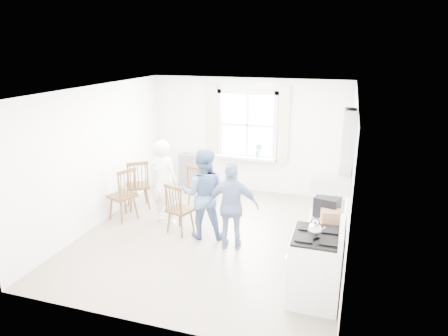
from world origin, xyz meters
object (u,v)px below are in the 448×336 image
gas_stove (315,267)px  windsor_chair_c (125,189)px  person_left (164,182)px  person_right (232,207)px  windsor_chair_b (176,204)px  low_cabinet (324,245)px  person_mid (203,194)px  windsor_chair_a (138,180)px  stereo_stack (327,206)px

gas_stove → windsor_chair_c: bearing=158.4°
person_left → person_right: person_left is taller
person_right → windsor_chair_b: bearing=-20.3°
gas_stove → person_right: size_ratio=0.75×
windsor_chair_b → person_left: person_left is taller
gas_stove → low_cabinet: 0.70m
person_left → person_mid: size_ratio=1.02×
low_cabinet → person_right: size_ratio=0.60×
windsor_chair_b → gas_stove: bearing=-25.5°
person_right → windsor_chair_a: bearing=-34.3°
windsor_chair_c → person_right: bearing=-10.9°
low_cabinet → stereo_stack: size_ratio=2.27×
stereo_stack → windsor_chair_c: size_ratio=0.37×
windsor_chair_b → person_right: person_right is taller
low_cabinet → windsor_chair_a: 4.04m
gas_stove → windsor_chair_a: bearing=151.7°
low_cabinet → stereo_stack: bearing=96.0°
windsor_chair_b → windsor_chair_c: bearing=167.5°
windsor_chair_a → low_cabinet: bearing=-19.0°
low_cabinet → stereo_stack: 0.60m
stereo_stack → person_mid: size_ratio=0.24×
gas_stove → windsor_chair_c: 3.99m
stereo_stack → person_left: person_left is taller
stereo_stack → windsor_chair_c: stereo_stack is taller
gas_stove → windsor_chair_a: 4.25m
windsor_chair_a → person_left: size_ratio=0.65×
person_mid → stereo_stack: bearing=153.2°
windsor_chair_c → person_mid: (1.65, -0.17, 0.16)m
stereo_stack → windsor_chair_b: bearing=170.4°
person_left → low_cabinet: bearing=171.4°
windsor_chair_b → person_mid: size_ratio=0.59×
stereo_stack → windsor_chair_a: 4.02m
windsor_chair_a → person_right: person_right is taller
person_mid → windsor_chair_c: bearing=-18.9°
stereo_stack → person_right: 1.57m
gas_stove → windsor_chair_b: size_ratio=1.17×
person_right → stereo_stack: bearing=159.0°
stereo_stack → person_right: size_ratio=0.26×
windsor_chair_a → person_left: bearing=-27.0°
low_cabinet → windsor_chair_b: bearing=168.9°
windsor_chair_c → windsor_chair_b: bearing=-12.5°
person_mid → windsor_chair_b: bearing=-3.4°
person_right → person_mid: bearing=-34.6°
windsor_chair_a → stereo_stack: bearing=-18.1°
windsor_chair_b → person_right: size_ratio=0.64×
gas_stove → low_cabinet: bearing=84.3°
windsor_chair_b → person_right: (1.09, -0.18, 0.16)m
gas_stove → stereo_stack: stereo_stack is taller
person_right → windsor_chair_c: bearing=-22.0°
stereo_stack → person_mid: 2.19m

